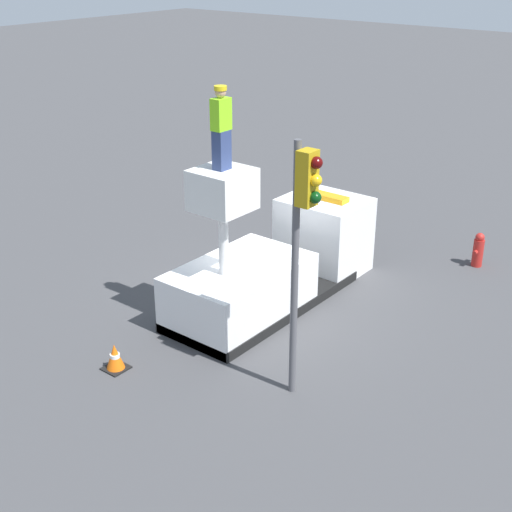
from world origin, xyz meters
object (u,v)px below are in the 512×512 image
worker (221,128)px  traffic_light_pole (303,223)px  fire_hydrant (478,250)px  traffic_cone_rear (115,358)px  bucket_truck (275,265)px

worker → traffic_light_pole: size_ratio=0.34×
fire_hydrant → worker: bearing=155.1°
traffic_light_pole → traffic_cone_rear: 5.11m
worker → fire_hydrant: size_ratio=1.80×
fire_hydrant → traffic_cone_rear: (-9.68, 3.83, -0.20)m
bucket_truck → fire_hydrant: bearing=-32.5°
bucket_truck → worker: size_ratio=3.53×
traffic_light_pole → bucket_truck: bearing=43.7°
worker → traffic_light_pole: worker is taller
bucket_truck → fire_hydrant: (5.01, -3.20, -0.42)m
worker → traffic_cone_rear: bearing=167.2°
worker → traffic_light_pole: bearing=-111.1°
fire_hydrant → traffic_cone_rear: fire_hydrant is taller
bucket_truck → traffic_cone_rear: bucket_truck is taller
worker → traffic_cone_rear: worker is taller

